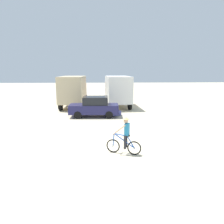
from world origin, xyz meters
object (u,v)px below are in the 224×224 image
at_px(sedan_parked, 94,107).
at_px(supply_crate, 115,113).
at_px(box_truck_tan_camper, 74,90).
at_px(box_truck_white_box, 117,90).
at_px(cyclist_orange_shirt, 125,137).

xyz_separation_m(sedan_parked, supply_crate, (1.87, 0.65, -0.68)).
distance_m(box_truck_tan_camper, sedan_parked, 6.13).
relative_size(box_truck_white_box, supply_crate, 8.48).
bearing_deg(cyclist_orange_shirt, supply_crate, 89.20).
bearing_deg(sedan_parked, box_truck_white_box, 66.85).
bearing_deg(supply_crate, sedan_parked, -160.67).
distance_m(box_truck_white_box, supply_crate, 5.18).
distance_m(box_truck_white_box, sedan_parked, 6.09).
bearing_deg(box_truck_white_box, box_truck_tan_camper, 179.99).
xyz_separation_m(box_truck_white_box, sedan_parked, (-2.36, -5.53, -0.99)).
bearing_deg(cyclist_orange_shirt, box_truck_white_box, 87.45).
relative_size(sedan_parked, cyclist_orange_shirt, 2.33).
relative_size(sedan_parked, supply_crate, 5.23).
relative_size(box_truck_tan_camper, supply_crate, 8.40).
bearing_deg(box_truck_white_box, supply_crate, -95.84).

